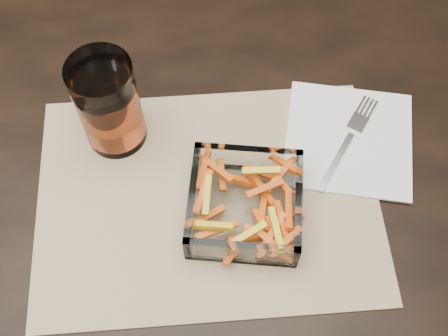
{
  "coord_description": "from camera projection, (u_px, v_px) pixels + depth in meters",
  "views": [
    {
      "loc": [
        0.19,
        -0.25,
        1.43
      ],
      "look_at": [
        0.18,
        0.09,
        0.78
      ],
      "focal_mm": 45.0,
      "sensor_mm": 36.0,
      "label": 1
    }
  ],
  "objects": [
    {
      "name": "dining_table",
      "position": [
        96.0,
        262.0,
        0.79
      ],
      "size": [
        1.6,
        0.9,
        0.75
      ],
      "color": "black",
      "rests_on": "ground"
    },
    {
      "name": "tumbler",
      "position": [
        109.0,
        106.0,
        0.73
      ],
      "size": [
        0.08,
        0.08,
        0.15
      ],
      "color": "white",
      "rests_on": "placemat"
    },
    {
      "name": "glass_bowl",
      "position": [
        245.0,
        205.0,
        0.71
      ],
      "size": [
        0.15,
        0.15,
        0.05
      ],
      "rotation": [
        0.0,
        0.0,
        -0.07
      ],
      "color": "white",
      "rests_on": "placemat"
    },
    {
      "name": "placemat",
      "position": [
        208.0,
        197.0,
        0.74
      ],
      "size": [
        0.48,
        0.37,
        0.0
      ],
      "primitive_type": "cube",
      "rotation": [
        0.0,
        0.0,
        0.09
      ],
      "color": "tan",
      "rests_on": "dining_table"
    },
    {
      "name": "fork",
      "position": [
        348.0,
        139.0,
        0.78
      ],
      "size": [
        0.1,
        0.16,
        0.0
      ],
      "rotation": [
        0.0,
        0.0,
        -0.51
      ],
      "color": "silver",
      "rests_on": "napkin"
    },
    {
      "name": "napkin",
      "position": [
        349.0,
        139.0,
        0.78
      ],
      "size": [
        0.19,
        0.19,
        0.0
      ],
      "primitive_type": "cube",
      "rotation": [
        0.0,
        0.0,
        -0.13
      ],
      "color": "white",
      "rests_on": "placemat"
    }
  ]
}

